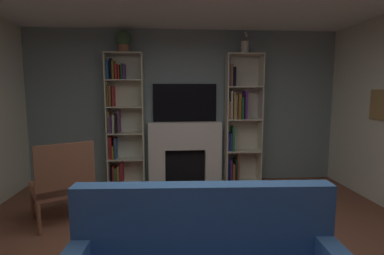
% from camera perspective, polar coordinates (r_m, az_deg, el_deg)
% --- Properties ---
extents(wall_back_accent, '(5.55, 0.06, 2.68)m').
position_cam_1_polar(wall_back_accent, '(5.33, -1.42, 3.96)').
color(wall_back_accent, gray).
rests_on(wall_back_accent, ground_plane).
extents(fireplace, '(1.39, 0.50, 1.08)m').
position_cam_1_polar(fireplace, '(5.30, -1.32, -4.51)').
color(fireplace, white).
rests_on(fireplace, ground_plane).
extents(tv, '(1.11, 0.06, 0.66)m').
position_cam_1_polar(tv, '(5.27, -1.39, 4.75)').
color(tv, black).
rests_on(tv, fireplace).
extents(bookshelf_left, '(0.62, 0.30, 2.26)m').
position_cam_1_polar(bookshelf_left, '(5.27, -13.34, 1.21)').
color(bookshelf_left, beige).
rests_on(bookshelf_left, ground_plane).
extents(bookshelf_right, '(0.62, 0.32, 2.26)m').
position_cam_1_polar(bookshelf_right, '(5.34, 8.87, 1.17)').
color(bookshelf_right, beige).
rests_on(bookshelf_right, ground_plane).
extents(potted_plant, '(0.26, 0.26, 0.36)m').
position_cam_1_polar(potted_plant, '(5.26, -13.01, 15.94)').
color(potted_plant, '#A86B4A').
rests_on(potted_plant, bookshelf_left).
extents(vase_with_flowers, '(0.14, 0.14, 0.37)m').
position_cam_1_polar(vase_with_flowers, '(5.35, 10.05, 14.93)').
color(vase_with_flowers, silver).
rests_on(vase_with_flowers, bookshelf_right).
extents(armchair, '(0.86, 0.82, 1.02)m').
position_cam_1_polar(armchair, '(4.02, -23.41, -9.60)').
color(armchair, brown).
rests_on(armchair, ground_plane).
extents(coffee_table, '(0.84, 0.45, 0.40)m').
position_cam_1_polar(coffee_table, '(2.81, 0.78, -20.35)').
color(coffee_table, '#87654B').
rests_on(coffee_table, ground_plane).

